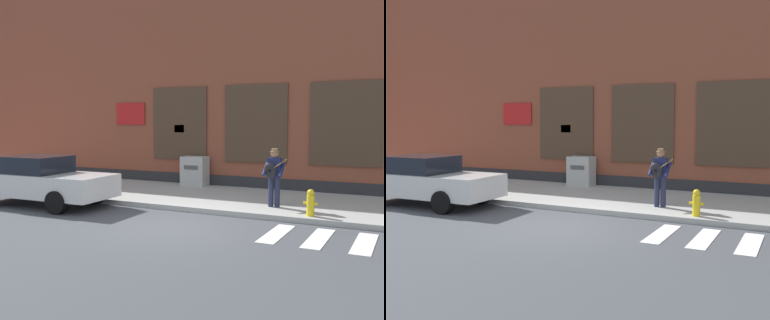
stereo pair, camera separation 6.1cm
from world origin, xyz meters
TOP-DOWN VIEW (x-y plane):
  - ground_plane at (0.00, 0.00)m, footprint 160.00×160.00m
  - sidewalk at (0.00, 3.98)m, footprint 28.00×4.52m
  - building_backdrop at (-0.00, 8.24)m, footprint 28.00×4.06m
  - red_car at (-5.07, 0.68)m, footprint 4.65×2.07m
  - busker at (1.70, 2.85)m, footprint 0.72×0.54m
  - utility_box at (-2.27, 5.79)m, footprint 0.95×0.69m
  - fire_hydrant at (2.92, 2.07)m, footprint 0.38×0.20m

SIDE VIEW (x-z plane):
  - ground_plane at x=0.00m, z-range 0.00..0.00m
  - sidewalk at x=0.00m, z-range 0.00..0.15m
  - fire_hydrant at x=2.92m, z-range 0.14..0.84m
  - utility_box at x=-2.27m, z-range 0.15..1.27m
  - red_car at x=-5.07m, z-range 0.01..1.54m
  - busker at x=1.70m, z-range 0.27..1.95m
  - building_backdrop at x=0.00m, z-range -0.01..8.69m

